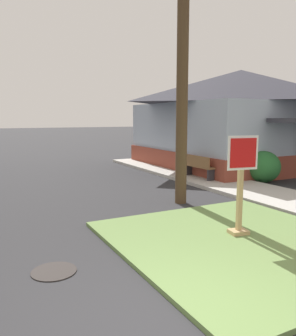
{
  "coord_description": "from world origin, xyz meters",
  "views": [
    {
      "loc": [
        -1.94,
        -3.01,
        2.38
      ],
      "look_at": [
        2.03,
        4.63,
        1.11
      ],
      "focal_mm": 36.76,
      "sensor_mm": 36.0,
      "label": 1
    }
  ],
  "objects_px": {
    "stop_sign": "(240,189)",
    "manhole_cover": "(54,271)",
    "street_bench": "(198,165)",
    "utility_pole": "(183,16)"
  },
  "relations": [
    {
      "from": "stop_sign",
      "to": "manhole_cover",
      "type": "height_order",
      "value": "stop_sign"
    },
    {
      "from": "street_bench",
      "to": "utility_pole",
      "type": "bearing_deg",
      "value": -133.54
    },
    {
      "from": "stop_sign",
      "to": "utility_pole",
      "type": "bearing_deg",
      "value": 79.91
    },
    {
      "from": "stop_sign",
      "to": "utility_pole",
      "type": "xyz_separation_m",
      "value": [
        0.52,
        2.94,
        4.0
      ]
    },
    {
      "from": "manhole_cover",
      "to": "street_bench",
      "type": "bearing_deg",
      "value": 39.14
    },
    {
      "from": "manhole_cover",
      "to": "utility_pole",
      "type": "distance_m",
      "value": 7.05
    },
    {
      "from": "manhole_cover",
      "to": "street_bench",
      "type": "xyz_separation_m",
      "value": [
        6.55,
        5.33,
        0.58
      ]
    },
    {
      "from": "stop_sign",
      "to": "manhole_cover",
      "type": "xyz_separation_m",
      "value": [
        -3.61,
        0.15,
        -0.99
      ]
    },
    {
      "from": "stop_sign",
      "to": "manhole_cover",
      "type": "bearing_deg",
      "value": 177.55
    },
    {
      "from": "manhole_cover",
      "to": "street_bench",
      "type": "height_order",
      "value": "street_bench"
    }
  ]
}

